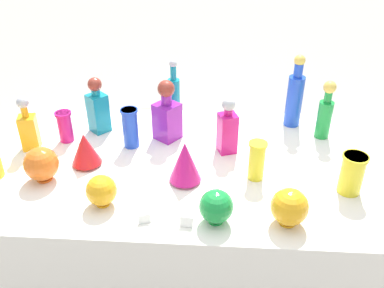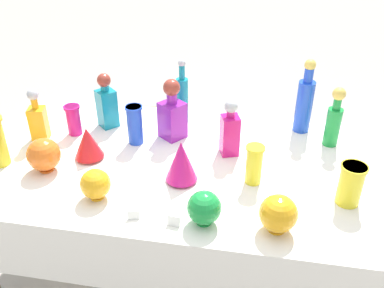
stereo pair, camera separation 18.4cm
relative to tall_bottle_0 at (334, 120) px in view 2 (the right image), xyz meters
name	(u,v)px [view 2 (the right image)]	position (x,y,z in m)	size (l,w,h in m)	color
ground_plane	(192,274)	(-0.65, -0.28, -0.90)	(40.00, 40.00, 0.00)	#A0998C
display_table	(191,176)	(-0.65, -0.31, -0.19)	(1.98, 1.05, 0.76)	white
tall_bottle_0	(334,120)	(0.00, 0.00, 0.00)	(0.07, 0.07, 0.31)	#198C38
tall_bottle_1	(305,102)	(-0.14, 0.12, 0.03)	(0.08, 0.08, 0.39)	blue
tall_bottle_2	(182,97)	(-0.77, 0.10, 0.01)	(0.06, 0.06, 0.36)	teal
square_decanter_0	(172,113)	(-0.78, -0.06, 0.00)	(0.15, 0.15, 0.31)	purple
square_decanter_1	(230,130)	(-0.49, -0.17, -0.01)	(0.10, 0.10, 0.28)	#C61972
square_decanter_2	(38,119)	(-1.44, -0.20, -0.02)	(0.09, 0.09, 0.28)	orange
square_decanter_3	(106,103)	(-1.15, -0.01, 0.00)	(0.12, 0.12, 0.30)	teal
slender_vase_0	(73,119)	(-1.29, -0.12, -0.05)	(0.08, 0.08, 0.16)	#C61972
slender_vase_1	(135,124)	(-0.95, -0.15, -0.03)	(0.08, 0.08, 0.20)	blue
slender_vase_2	(351,183)	(0.03, -0.45, -0.04)	(0.11, 0.11, 0.18)	yellow
slender_vase_3	(254,163)	(-0.36, -0.38, -0.04)	(0.08, 0.08, 0.18)	yellow
fluted_vase_0	(88,143)	(-1.13, -0.33, -0.05)	(0.14, 0.14, 0.16)	red
fluted_vase_1	(181,161)	(-0.67, -0.43, -0.04)	(0.14, 0.14, 0.20)	#C61972
round_bowl_0	(44,155)	(-1.28, -0.45, -0.06)	(0.15, 0.15, 0.16)	orange
round_bowl_1	(95,184)	(-0.99, -0.60, -0.07)	(0.13, 0.13, 0.13)	orange
round_bowl_2	(204,208)	(-0.53, -0.68, -0.07)	(0.13, 0.13, 0.14)	#198C38
round_bowl_3	(278,214)	(-0.25, -0.67, -0.06)	(0.14, 0.14, 0.15)	orange
price_tag_left	(174,221)	(-0.64, -0.71, -0.12)	(0.05, 0.01, 0.04)	white
price_tag_center	(133,215)	(-0.80, -0.70, -0.12)	(0.05, 0.01, 0.04)	white
cardboard_box_behind_left	(161,136)	(-1.11, 0.93, -0.75)	(0.38, 0.32, 0.38)	tan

